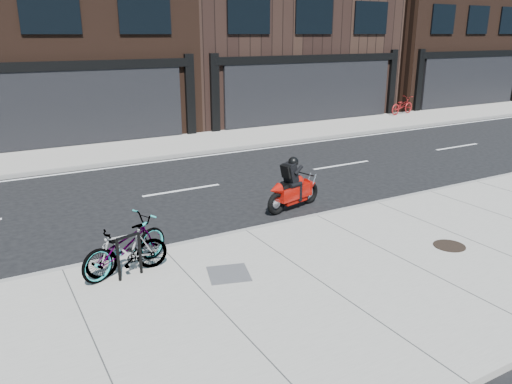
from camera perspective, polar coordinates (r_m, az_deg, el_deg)
ground at (r=13.14m, az=-5.27°, el=-2.09°), size 120.00×120.00×0.00m
sidewalk_near at (r=9.17m, az=8.08°, el=-10.91°), size 60.00×6.00×0.13m
sidewalk_far at (r=20.19m, az=-14.50°, el=4.62°), size 60.00×3.50×0.13m
building_east at (r=37.44m, az=17.79°, el=20.05°), size 10.00×10.00×13.00m
bike_rack at (r=9.44m, az=-14.31°, el=-6.71°), size 0.49×0.16×0.83m
bicycle_front at (r=9.73m, az=-14.77°, el=-5.90°), size 2.03×1.37×1.01m
bicycle_rear at (r=9.59m, az=-14.57°, el=-6.48°), size 1.55×0.44×0.93m
motorcycle at (r=13.13m, az=4.58°, el=0.56°), size 1.88×0.72×1.43m
bicycle_far at (r=29.25m, az=16.35°, el=9.47°), size 1.93×0.97×0.97m
manhole_cover at (r=11.38m, az=21.23°, el=-5.75°), size 0.72×0.72×0.02m
utility_grate at (r=9.46m, az=-3.14°, el=-9.31°), size 0.93×0.93×0.02m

